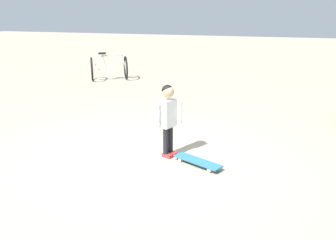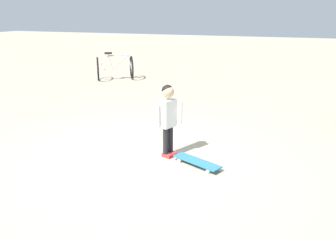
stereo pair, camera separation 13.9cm
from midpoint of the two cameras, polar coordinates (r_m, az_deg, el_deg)
ground_plane at (r=5.11m, az=-4.29°, el=-6.00°), size 50.00×50.00×0.00m
child_person at (r=4.91m, az=0.83°, el=1.18°), size 0.32×0.29×1.06m
skateboard at (r=4.81m, az=5.61°, el=-6.85°), size 0.74×0.47×0.07m
bicycle_near at (r=10.77m, az=-8.37°, el=8.58°), size 1.28×1.16×0.85m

